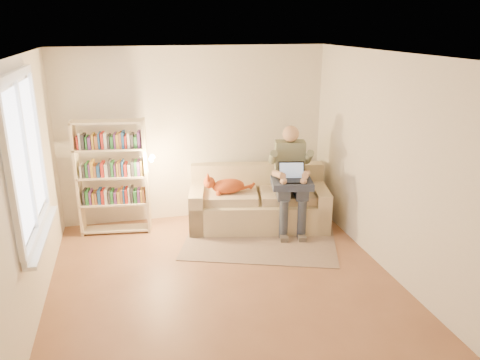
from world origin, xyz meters
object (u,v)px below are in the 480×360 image
object	(u,v)px
cat	(225,186)
sofa	(258,204)
person	(291,173)
laptop	(294,176)
bookshelf	(112,172)

from	to	relation	value
cat	sofa	bearing A→B (deg)	14.74
person	laptop	xyz separation A→B (m)	(-0.00, -0.15, 0.01)
person	cat	size ratio (longest dim) A/B	2.06
sofa	laptop	size ratio (longest dim) A/B	5.10
person	bookshelf	size ratio (longest dim) A/B	0.91
laptop	bookshelf	xyz separation A→B (m)	(-2.49, 0.60, 0.06)
cat	laptop	distance (m)	1.01
cat	bookshelf	distance (m)	1.61
laptop	bookshelf	world-z (taller)	bookshelf
sofa	person	xyz separation A→B (m)	(0.41, -0.24, 0.53)
sofa	cat	xyz separation A→B (m)	(-0.51, -0.02, 0.35)
person	cat	xyz separation A→B (m)	(-0.92, 0.22, -0.18)
bookshelf	person	bearing A→B (deg)	-3.05
cat	bookshelf	size ratio (longest dim) A/B	0.44
sofa	bookshelf	world-z (taller)	bookshelf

